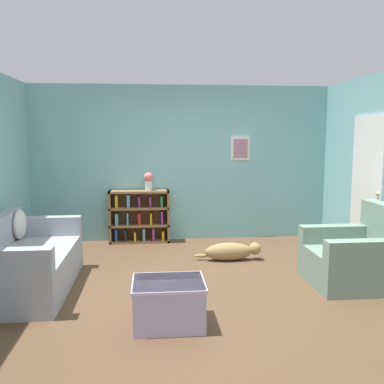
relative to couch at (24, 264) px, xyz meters
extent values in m
plane|color=brown|center=(1.98, 0.08, -0.31)|extent=(14.00, 14.00, 0.00)
cube|color=#7AB7BC|center=(1.98, 2.33, 0.99)|extent=(5.60, 0.10, 2.60)
cube|color=silver|center=(2.98, 2.27, 1.24)|extent=(0.32, 0.02, 0.40)
cube|color=#A37089|center=(2.98, 2.26, 1.24)|extent=(0.24, 0.01, 0.32)
cube|color=white|center=(4.47, 0.78, 0.71)|extent=(0.02, 0.84, 2.05)
sphere|color=tan|center=(4.45, 0.43, 0.69)|extent=(0.05, 0.05, 0.05)
cube|color=#9399A3|center=(0.05, -0.01, -0.09)|extent=(0.93, 1.79, 0.45)
cube|color=#9399A3|center=(0.05, -0.82, 0.27)|extent=(0.93, 0.16, 0.25)
cube|color=#9399A3|center=(0.05, 0.81, 0.27)|extent=(0.93, 0.16, 0.25)
ellipsoid|color=beige|center=(-0.22, 0.62, 0.33)|extent=(0.14, 0.38, 0.38)
cube|color=olive|center=(0.78, 2.12, 0.12)|extent=(0.04, 0.28, 0.87)
cube|color=olive|center=(1.74, 2.12, 0.12)|extent=(0.04, 0.28, 0.87)
cube|color=olive|center=(1.26, 2.26, 0.12)|extent=(0.99, 0.02, 0.87)
cube|color=olive|center=(1.26, 2.12, -0.29)|extent=(0.99, 0.28, 0.04)
cube|color=olive|center=(1.26, 2.12, -0.02)|extent=(0.99, 0.28, 0.04)
cube|color=olive|center=(1.26, 2.12, 0.27)|extent=(0.99, 0.28, 0.04)
cube|color=olive|center=(1.26, 2.12, 0.54)|extent=(0.99, 0.28, 0.04)
cube|color=#234C9E|center=(0.88, 2.11, -0.18)|extent=(0.03, 0.21, 0.23)
cube|color=#60939E|center=(0.89, 2.11, 0.09)|extent=(0.05, 0.21, 0.19)
cube|color=gold|center=(0.90, 2.11, 0.39)|extent=(0.04, 0.21, 0.21)
cube|color=black|center=(1.03, 2.11, -0.19)|extent=(0.04, 0.21, 0.21)
cube|color=#60939E|center=(1.07, 2.11, 0.10)|extent=(0.03, 0.21, 0.21)
cube|color=#60939E|center=(1.09, 2.11, 0.39)|extent=(0.05, 0.21, 0.21)
cube|color=gold|center=(1.19, 2.11, -0.21)|extent=(0.03, 0.21, 0.17)
cube|color=#B22823|center=(1.26, 2.11, 0.09)|extent=(0.04, 0.21, 0.19)
cube|color=#7A2D84|center=(1.26, 2.11, 0.38)|extent=(0.03, 0.21, 0.18)
cube|color=#60939E|center=(1.33, 2.11, -0.18)|extent=(0.04, 0.21, 0.22)
cube|color=gold|center=(1.45, 2.11, 0.09)|extent=(0.03, 0.21, 0.19)
cube|color=#7A2D84|center=(1.44, 2.11, 0.37)|extent=(0.03, 0.21, 0.17)
cube|color=#7A2D84|center=(1.49, 2.11, -0.18)|extent=(0.04, 0.21, 0.23)
cube|color=#7A2D84|center=(1.63, 2.11, 0.10)|extent=(0.03, 0.21, 0.22)
cube|color=#287A3D|center=(1.63, 2.11, 0.37)|extent=(0.03, 0.21, 0.18)
cube|color=gold|center=(1.65, 2.11, -0.21)|extent=(0.04, 0.21, 0.17)
cube|color=gray|center=(3.84, -0.17, -0.10)|extent=(1.00, 0.96, 0.41)
cube|color=gray|center=(3.84, -0.56, 0.21)|extent=(1.00, 0.18, 0.22)
cube|color=gray|center=(3.84, 0.22, 0.21)|extent=(1.00, 0.18, 0.22)
cube|color=#ADA3CC|center=(1.61, -1.08, -0.10)|extent=(0.65, 0.54, 0.42)
cube|color=#BBB0DC|center=(1.61, -1.08, 0.10)|extent=(0.67, 0.56, 0.03)
ellipsoid|color=#9E7A4C|center=(2.55, 0.93, -0.18)|extent=(0.68, 0.23, 0.26)
sphere|color=#9E7A4C|center=(2.93, 0.93, -0.15)|extent=(0.18, 0.18, 0.18)
ellipsoid|color=#9E7A4C|center=(2.16, 0.97, -0.25)|extent=(0.20, 0.05, 0.05)
cylinder|color=silver|center=(1.42, 2.12, 0.64)|extent=(0.11, 0.11, 0.16)
sphere|color=#E06B70|center=(1.42, 2.12, 0.78)|extent=(0.15, 0.15, 0.15)
camera|label=1|loc=(1.46, -4.91, 1.46)|focal=40.00mm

